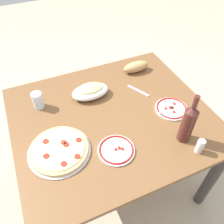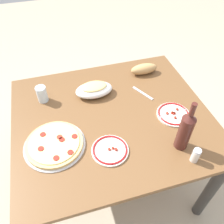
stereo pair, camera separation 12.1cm
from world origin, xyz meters
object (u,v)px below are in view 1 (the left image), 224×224
(baked_pasta_dish, at_px, (90,91))
(bread_loaf, at_px, (136,67))
(pepperoni_pizza, at_px, (59,150))
(water_glass, at_px, (38,100))
(dining_table, at_px, (112,128))
(side_plate_far, at_px, (116,150))
(wine_bottle, at_px, (188,123))
(spice_shaker, at_px, (200,146))
(side_plate_near, at_px, (171,108))

(baked_pasta_dish, distance_m, bread_loaf, 0.41)
(pepperoni_pizza, relative_size, water_glass, 3.11)
(water_glass, bearing_deg, pepperoni_pizza, -85.81)
(pepperoni_pizza, distance_m, bread_loaf, 0.83)
(dining_table, height_order, water_glass, water_glass)
(baked_pasta_dish, bearing_deg, water_glass, 174.48)
(pepperoni_pizza, height_order, side_plate_far, pepperoni_pizza)
(water_glass, bearing_deg, dining_table, -33.20)
(pepperoni_pizza, height_order, wine_bottle, wine_bottle)
(wine_bottle, bearing_deg, water_glass, 140.08)
(baked_pasta_dish, xyz_separation_m, bread_loaf, (0.39, 0.12, -0.00))
(pepperoni_pizza, relative_size, side_plate_far, 1.68)
(pepperoni_pizza, distance_m, baked_pasta_dish, 0.46)
(baked_pasta_dish, bearing_deg, dining_table, -75.29)
(dining_table, distance_m, pepperoni_pizza, 0.40)
(dining_table, bearing_deg, side_plate_far, -108.62)
(baked_pasta_dish, relative_size, side_plate_far, 1.23)
(dining_table, bearing_deg, water_glass, 146.80)
(baked_pasta_dish, distance_m, side_plate_far, 0.46)
(side_plate_far, bearing_deg, baked_pasta_dish, 87.04)
(baked_pasta_dish, height_order, wine_bottle, wine_bottle)
(side_plate_far, bearing_deg, bread_loaf, 54.14)
(wine_bottle, bearing_deg, pepperoni_pizza, 163.91)
(baked_pasta_dish, relative_size, bread_loaf, 1.24)
(dining_table, relative_size, pepperoni_pizza, 3.55)
(spice_shaker, bearing_deg, side_plate_far, 156.27)
(side_plate_near, relative_size, bread_loaf, 1.02)
(side_plate_near, bearing_deg, water_glass, 154.58)
(pepperoni_pizza, relative_size, baked_pasta_dish, 1.37)
(pepperoni_pizza, xyz_separation_m, bread_loaf, (0.69, 0.46, 0.02))
(pepperoni_pizza, height_order, side_plate_near, pepperoni_pizza)
(baked_pasta_dish, height_order, bread_loaf, baked_pasta_dish)
(wine_bottle, height_order, water_glass, wine_bottle)
(side_plate_far, xyz_separation_m, bread_loaf, (0.42, 0.58, 0.03))
(water_glass, bearing_deg, wine_bottle, -39.92)
(pepperoni_pizza, xyz_separation_m, side_plate_far, (0.27, -0.12, -0.01))
(dining_table, relative_size, side_plate_near, 5.88)
(dining_table, height_order, baked_pasta_dish, baked_pasta_dish)
(dining_table, height_order, side_plate_far, side_plate_far)
(baked_pasta_dish, xyz_separation_m, water_glass, (-0.32, 0.03, 0.01))
(side_plate_near, bearing_deg, dining_table, 164.27)
(bread_loaf, bearing_deg, baked_pasta_dish, -163.17)
(dining_table, xyz_separation_m, water_glass, (-0.38, 0.25, 0.17))
(dining_table, distance_m, wine_bottle, 0.49)
(wine_bottle, bearing_deg, side_plate_near, 72.88)
(dining_table, height_order, pepperoni_pizza, pepperoni_pizza)
(dining_table, relative_size, wine_bottle, 3.76)
(bread_loaf, bearing_deg, dining_table, -134.93)
(spice_shaker, bearing_deg, baked_pasta_dish, 120.22)
(side_plate_near, relative_size, spice_shaker, 2.28)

